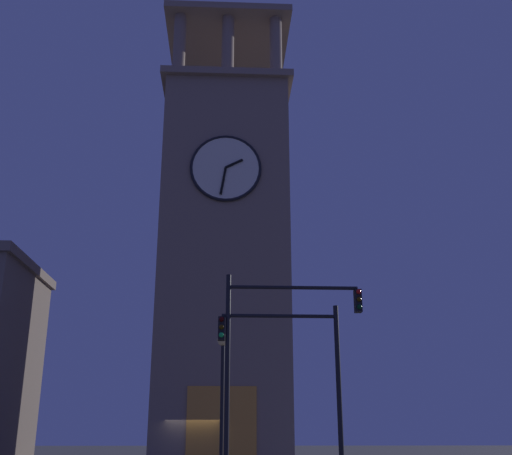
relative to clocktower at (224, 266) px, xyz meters
name	(u,v)px	position (x,y,z in m)	size (l,w,h in m)	color
clocktower	(224,266)	(0.00, 0.00, 0.00)	(7.28, 9.17, 28.52)	gray
traffic_signal_near	(299,365)	(-2.44, 14.22, -6.98)	(3.89, 0.41, 5.83)	black
traffic_signal_mid	(269,344)	(-1.50, 14.24, -6.35)	(4.43, 0.41, 6.82)	black
street_lamp	(222,380)	(-0.02, 10.97, -7.18)	(0.44, 0.44, 5.39)	black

